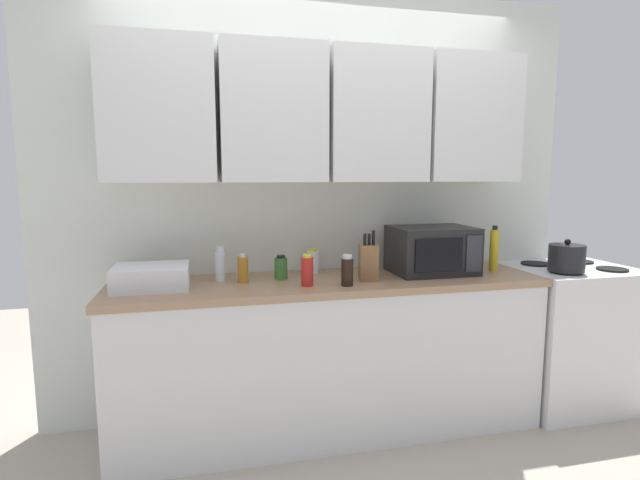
{
  "coord_description": "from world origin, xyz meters",
  "views": [
    {
      "loc": [
        -0.69,
        -2.93,
        1.49
      ],
      "look_at": [
        -0.05,
        -0.25,
        1.12
      ],
      "focal_mm": 27.28,
      "sensor_mm": 36.0,
      "label": 1
    }
  ],
  "objects": [
    {
      "name": "bottle_red_sauce",
      "position": [
        -0.16,
        -0.44,
        0.98
      ],
      "size": [
        0.07,
        0.07,
        0.17
      ],
      "color": "red",
      "rests_on": "counter_run"
    },
    {
      "name": "microwave",
      "position": [
        0.64,
        -0.27,
        1.04
      ],
      "size": [
        0.48,
        0.37,
        0.28
      ],
      "color": "black",
      "rests_on": "counter_run"
    },
    {
      "name": "bottle_yellow_mustard",
      "position": [
        1.05,
        -0.3,
        1.03
      ],
      "size": [
        0.05,
        0.05,
        0.28
      ],
      "color": "gold",
      "rests_on": "counter_run"
    },
    {
      "name": "bottle_white_jar",
      "position": [
        -0.06,
        -0.11,
        0.97
      ],
      "size": [
        0.08,
        0.08,
        0.15
      ],
      "color": "white",
      "rests_on": "counter_run"
    },
    {
      "name": "knife_block",
      "position": [
        0.2,
        -0.37,
        1.0
      ],
      "size": [
        0.12,
        0.14,
        0.28
      ],
      "color": "brown",
      "rests_on": "counter_run"
    },
    {
      "name": "bottle_amber_vinegar",
      "position": [
        -0.49,
        -0.27,
        0.97
      ],
      "size": [
        0.06,
        0.06,
        0.16
      ],
      "color": "#AD701E",
      "rests_on": "counter_run"
    },
    {
      "name": "counter_run",
      "position": [
        0.0,
        -0.3,
        0.45
      ],
      "size": [
        2.44,
        0.63,
        0.9
      ],
      "color": "silver",
      "rests_on": "ground_plane"
    },
    {
      "name": "wall_back_with_cabinets",
      "position": [
        -0.0,
        -0.07,
        1.58
      ],
      "size": [
        3.31,
        0.38,
        2.6
      ],
      "color": "silver",
      "rests_on": "ground_plane"
    },
    {
      "name": "kettle",
      "position": [
        1.44,
        -0.46,
        0.99
      ],
      "size": [
        0.21,
        0.21,
        0.2
      ],
      "color": "black",
      "rests_on": "stove_range"
    },
    {
      "name": "bottle_soy_dark",
      "position": [
        0.05,
        -0.48,
        0.98
      ],
      "size": [
        0.07,
        0.07,
        0.17
      ],
      "color": "black",
      "rests_on": "counter_run"
    },
    {
      "name": "stove_range",
      "position": [
        1.61,
        -0.32,
        0.45
      ],
      "size": [
        0.76,
        0.64,
        0.91
      ],
      "color": "silver",
      "rests_on": "ground_plane"
    },
    {
      "name": "bottle_green_oil",
      "position": [
        -0.27,
        -0.24,
        0.96
      ],
      "size": [
        0.07,
        0.07,
        0.14
      ],
      "color": "#386B2D",
      "rests_on": "counter_run"
    },
    {
      "name": "dish_rack",
      "position": [
        -0.97,
        -0.3,
        0.96
      ],
      "size": [
        0.38,
        0.3,
        0.12
      ],
      "primitive_type": "cube",
      "color": "silver",
      "rests_on": "counter_run"
    },
    {
      "name": "bottle_clear_tall",
      "position": [
        -0.61,
        -0.21,
        0.99
      ],
      "size": [
        0.06,
        0.06,
        0.2
      ],
      "color": "silver",
      "rests_on": "counter_run"
    }
  ]
}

